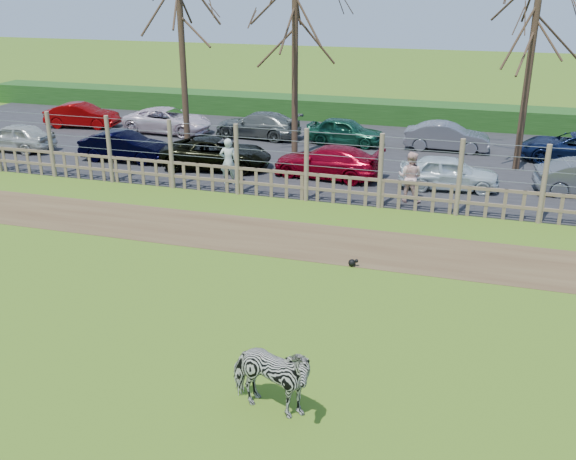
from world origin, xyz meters
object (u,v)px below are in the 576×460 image
(car_9, at_px, (258,125))
(car_12, at_px, (574,147))
(car_11, at_px, (447,137))
(car_0, at_px, (15,137))
(car_2, at_px, (217,153))
(car_4, at_px, (449,172))
(tree_mid, at_px, (295,38))
(tree_left, at_px, (180,18))
(zebra, at_px, (270,378))
(car_1, at_px, (125,146))
(car_10, at_px, (345,131))
(crow, at_px, (353,263))
(car_3, at_px, (327,162))
(tree_right, at_px, (534,33))
(car_7, at_px, (82,115))
(visitor_b, at_px, (410,177))
(car_8, at_px, (168,120))
(visitor_a, at_px, (228,162))

(car_9, xyz_separation_m, car_12, (13.86, -0.37, 0.00))
(car_9, distance_m, car_11, 8.75)
(car_0, bearing_deg, car_11, 105.54)
(car_2, height_order, car_4, same)
(tree_mid, distance_m, car_9, 5.66)
(tree_left, distance_m, zebra, 18.79)
(car_1, xyz_separation_m, car_2, (4.08, 0.04, 0.00))
(car_9, relative_size, car_10, 1.17)
(crow, height_order, car_0, car_0)
(car_3, distance_m, car_10, 5.32)
(car_9, distance_m, car_12, 13.86)
(car_3, bearing_deg, car_4, 94.22)
(tree_right, relative_size, car_7, 2.02)
(visitor_b, bearing_deg, car_12, -118.95)
(car_1, height_order, car_10, same)
(car_3, height_order, car_8, same)
(tree_right, distance_m, car_10, 8.93)
(tree_left, distance_m, car_12, 16.85)
(visitor_b, bearing_deg, car_7, -11.30)
(tree_right, height_order, visitor_b, tree_right)
(car_1, xyz_separation_m, car_11, (12.64, 5.60, 0.00))
(car_4, xyz_separation_m, car_7, (-18.43, 5.14, 0.00))
(car_3, height_order, car_12, same)
(zebra, xyz_separation_m, car_9, (-7.02, 19.52, -0.07))
(tree_right, relative_size, car_12, 1.70)
(visitor_b, distance_m, car_0, 17.48)
(car_8, bearing_deg, tree_mid, -106.17)
(tree_left, relative_size, car_0, 2.24)
(car_2, bearing_deg, car_12, -77.06)
(car_9, bearing_deg, car_11, 96.49)
(tree_mid, bearing_deg, zebra, -75.27)
(car_3, bearing_deg, car_2, -83.20)
(car_3, distance_m, car_4, 4.50)
(zebra, distance_m, car_9, 20.74)
(zebra, relative_size, visitor_b, 0.98)
(tree_right, xyz_separation_m, visitor_a, (-10.16, -5.15, -4.34))
(car_7, distance_m, car_9, 9.26)
(tree_left, distance_m, car_2, 5.67)
(tree_left, height_order, visitor_a, tree_left)
(tree_mid, distance_m, car_2, 5.60)
(tree_right, height_order, car_8, tree_right)
(zebra, bearing_deg, car_11, 5.30)
(tree_left, distance_m, car_10, 8.69)
(car_8, relative_size, car_12, 1.00)
(visitor_b, bearing_deg, tree_right, -114.00)
(tree_right, xyz_separation_m, car_12, (2.25, 1.85, -4.60))
(tree_left, bearing_deg, car_9, 63.06)
(car_2, bearing_deg, car_9, -5.59)
(car_2, height_order, car_3, same)
(car_11, bearing_deg, car_7, 91.59)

